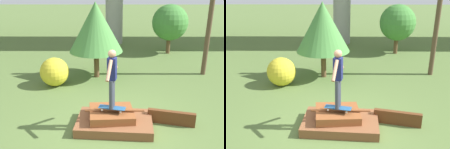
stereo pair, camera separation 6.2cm
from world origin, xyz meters
TOP-DOWN VIEW (x-y plane):
  - ground_plane at (0.00, 0.00)m, footprint 80.00×80.00m
  - scrap_pile at (-0.02, 0.02)m, footprint 2.17×1.44m
  - scrap_plank_loose at (1.62, 0.17)m, footprint 1.33×0.45m
  - skateboard at (-0.07, -0.04)m, footprint 0.77×0.38m
  - skater at (-0.07, -0.04)m, footprint 0.32×1.09m
  - tree_behind_left at (-0.75, 3.97)m, footprint 2.20×2.20m
  - tree_behind_right at (3.06, 7.75)m, footprint 1.96×1.96m
  - bush_yellow_flowering at (-2.33, 3.01)m, footprint 1.12×1.12m

SIDE VIEW (x-z plane):
  - ground_plane at x=0.00m, z-range 0.00..0.00m
  - scrap_pile at x=-0.02m, z-range -0.07..0.48m
  - scrap_plank_loose at x=1.62m, z-range 0.00..0.41m
  - bush_yellow_flowering at x=-2.33m, z-range 0.00..1.12m
  - skateboard at x=-0.07m, z-range 0.58..0.67m
  - skater at x=-0.07m, z-range 0.76..2.38m
  - tree_behind_right at x=3.06m, z-range 0.37..3.10m
  - tree_behind_left at x=-0.75m, z-range 0.56..3.70m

